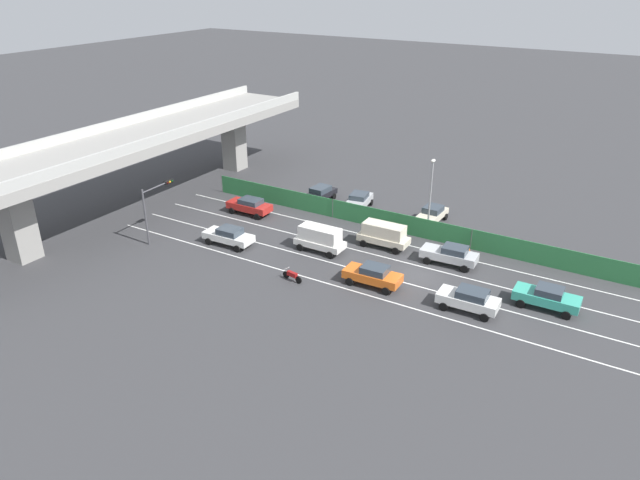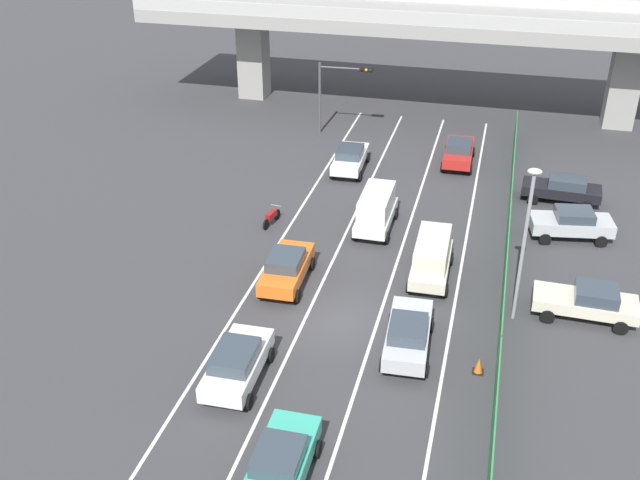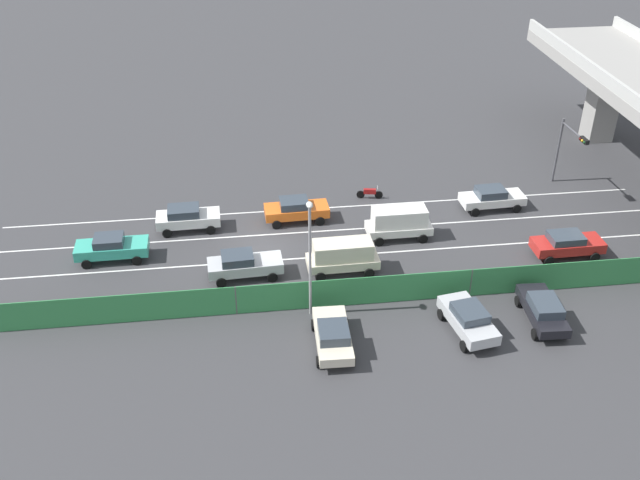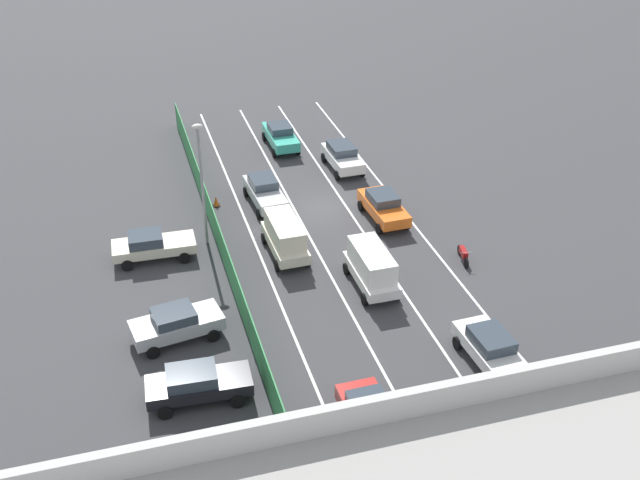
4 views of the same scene
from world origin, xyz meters
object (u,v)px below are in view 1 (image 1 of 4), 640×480
(car_sedan_red, at_px, (250,205))
(parked_wagon_silver, at_px, (359,200))
(car_taxi_teal, at_px, (547,297))
(traffic_light, at_px, (155,200))
(car_sedan_white, at_px, (469,299))
(car_sedan_silver, at_px, (450,254))
(car_van_white, at_px, (320,238))
(street_lamp, at_px, (431,191))
(car_taxi_orange, at_px, (373,275))
(car_van_cream, at_px, (384,234))
(motorcycle, at_px, (292,276))
(parked_sedan_cream, at_px, (431,214))
(parked_sedan_dark, at_px, (319,194))
(traffic_cone, at_px, (469,249))
(car_hatchback_white, at_px, (229,236))

(car_sedan_red, distance_m, parked_wagon_silver, 11.03)
(car_taxi_teal, relative_size, traffic_light, 0.89)
(car_taxi_teal, distance_m, car_sedan_white, 5.72)
(car_sedan_silver, bearing_deg, car_van_white, 107.66)
(car_sedan_red, relative_size, street_lamp, 0.62)
(car_taxi_orange, distance_m, car_van_cream, 7.09)
(car_van_white, distance_m, car_sedan_white, 14.50)
(car_taxi_orange, bearing_deg, car_sedan_white, -88.35)
(car_taxi_teal, distance_m, motorcycle, 19.02)
(car_van_white, bearing_deg, traffic_light, 111.16)
(parked_sedan_cream, relative_size, parked_sedan_dark, 1.00)
(traffic_light, bearing_deg, car_taxi_teal, -80.18)
(car_taxi_teal, height_order, car_van_white, car_van_white)
(car_taxi_teal, bearing_deg, motorcycle, 108.61)
(car_sedan_white, bearing_deg, parked_sedan_dark, 57.43)
(car_sedan_red, relative_size, parked_sedan_cream, 0.99)
(car_van_white, xyz_separation_m, parked_wagon_silver, (10.39, 1.65, -0.34))
(car_taxi_orange, xyz_separation_m, traffic_light, (-2.21, 20.46, 2.79))
(car_sedan_red, bearing_deg, parked_sedan_dark, -33.10)
(car_taxi_orange, relative_size, car_sedan_white, 1.04)
(car_van_white, height_order, parked_wagon_silver, car_van_white)
(parked_wagon_silver, relative_size, traffic_light, 0.88)
(parked_sedan_dark, bearing_deg, car_sedan_red, 146.90)
(car_sedan_silver, distance_m, car_van_white, 11.09)
(car_taxi_orange, xyz_separation_m, traffic_cone, (9.51, -4.53, -0.60))
(car_sedan_red, distance_m, traffic_light, 9.99)
(car_sedan_red, distance_m, car_van_cream, 14.72)
(car_taxi_teal, relative_size, street_lamp, 0.63)
(car_taxi_orange, height_order, car_van_white, car_van_white)
(car_sedan_red, bearing_deg, car_van_white, -109.18)
(car_taxi_teal, xyz_separation_m, car_sedan_white, (-3.23, 4.72, 0.03))
(car_van_white, distance_m, street_lamp, 10.77)
(car_taxi_teal, relative_size, parked_sedan_dark, 1.01)
(car_van_cream, bearing_deg, car_van_white, 129.25)
(car_van_cream, height_order, parked_sedan_cream, car_van_cream)
(parked_sedan_dark, bearing_deg, car_hatchback_white, 173.78)
(traffic_light, bearing_deg, street_lamp, -57.89)
(car_sedan_silver, xyz_separation_m, car_van_white, (-3.36, 10.56, 0.33))
(parked_wagon_silver, bearing_deg, car_taxi_teal, -116.09)
(car_van_cream, bearing_deg, parked_sedan_dark, 58.28)
(car_van_white, xyz_separation_m, parked_sedan_dark, (10.06, 6.12, -0.36))
(car_sedan_white, bearing_deg, car_sedan_red, 75.14)
(car_sedan_white, relative_size, parked_sedan_cream, 0.95)
(car_sedan_white, distance_m, traffic_cone, 9.78)
(car_taxi_orange, distance_m, car_van_white, 7.37)
(car_van_cream, xyz_separation_m, parked_wagon_silver, (6.82, 6.02, -0.31))
(car_taxi_orange, distance_m, car_taxi_teal, 12.73)
(motorcycle, relative_size, traffic_cone, 2.81)
(car_van_cream, relative_size, parked_wagon_silver, 1.00)
(car_sedan_silver, relative_size, parked_wagon_silver, 1.04)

